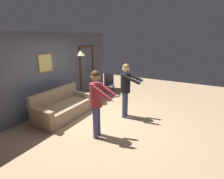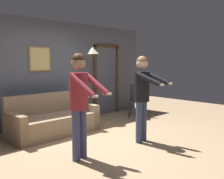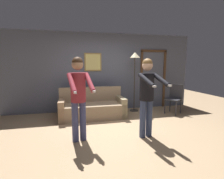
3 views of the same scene
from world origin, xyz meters
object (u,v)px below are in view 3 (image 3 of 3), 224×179
(couch, at_px, (92,108))
(torchiere_lamp, at_px, (135,62))
(person_standing_right, at_px, (147,91))
(dining_chair_distant, at_px, (174,97))
(person_standing_left, at_px, (78,91))

(couch, xyz_separation_m, torchiere_lamp, (1.46, 0.39, 1.37))
(couch, bearing_deg, person_standing_right, -60.70)
(torchiere_lamp, height_order, dining_chair_distant, torchiere_lamp)
(torchiere_lamp, bearing_deg, dining_chair_distant, -24.92)
(dining_chair_distant, bearing_deg, couch, 176.66)
(person_standing_left, bearing_deg, person_standing_right, -5.19)
(couch, height_order, person_standing_left, person_standing_left)
(person_standing_left, height_order, dining_chair_distant, person_standing_left)
(torchiere_lamp, height_order, person_standing_right, torchiere_lamp)
(couch, height_order, person_standing_right, person_standing_right)
(person_standing_left, distance_m, person_standing_right, 1.42)
(dining_chair_distant, bearing_deg, torchiere_lamp, 155.08)
(person_standing_left, xyz_separation_m, person_standing_right, (1.41, -0.13, -0.01))
(couch, height_order, dining_chair_distant, dining_chair_distant)
(torchiere_lamp, xyz_separation_m, person_standing_right, (-0.50, -2.10, -0.62))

